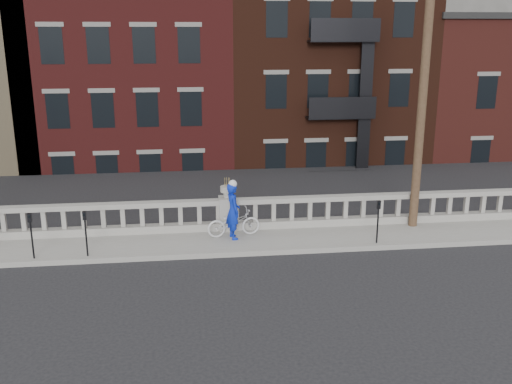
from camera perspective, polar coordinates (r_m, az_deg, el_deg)
The scene contains 11 objects.
ground at distance 15.21m, azimuth -1.73°, elevation -9.23°, with size 120.00×120.00×0.00m, color black.
sidewalk at distance 17.94m, azimuth -2.62°, elevation -4.98°, with size 32.00×2.20×0.15m, color gray.
balustrade at distance 18.65m, azimuth -2.87°, elevation -2.33°, with size 28.00×0.34×1.03m.
planter_pedestal at distance 18.59m, azimuth -2.88°, elevation -1.77°, with size 0.55×0.55×1.76m.
lower_level at distance 37.02m, azimuth -4.25°, elevation 9.84°, with size 80.00×44.00×20.80m.
utility_pole at distance 18.90m, azimuth 16.51°, elevation 11.52°, with size 1.60×0.28×10.00m.
parking_meter_c at distance 17.37m, azimuth -21.57°, elevation -3.60°, with size 0.10×0.09×1.36m.
parking_meter_d at distance 17.05m, azimuth -16.69°, elevation -3.50°, with size 0.10×0.09×1.36m.
parking_meter_e at distance 17.73m, azimuth 12.11°, elevation -2.44°, with size 0.10×0.09×1.36m.
bicycle at distance 18.08m, azimuth -2.26°, elevation -3.06°, with size 0.59×1.69×0.89m, color silver.
cyclist at distance 17.74m, azimuth -2.31°, elevation -1.91°, with size 0.65×0.43×1.78m, color #0B23B0.
Camera 1 is at (-1.23, -13.73, 6.43)m, focal length 40.00 mm.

